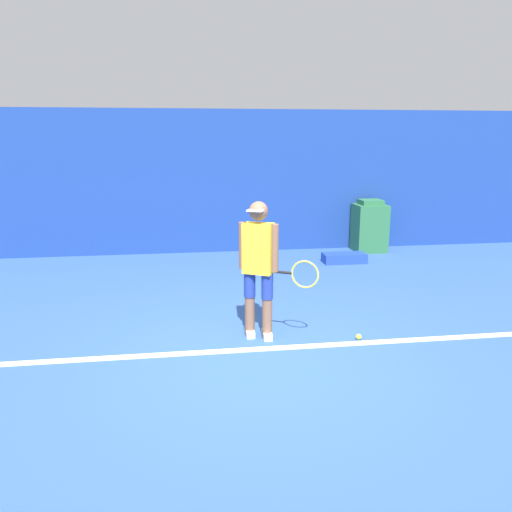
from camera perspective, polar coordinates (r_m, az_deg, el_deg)
name	(u,v)px	position (r m, az deg, el deg)	size (l,w,h in m)	color
ground_plane	(263,358)	(5.53, 0.77, -11.60)	(24.00, 24.00, 0.00)	#2D5193
back_wall	(223,182)	(10.29, -3.80, 8.42)	(24.00, 0.10, 2.88)	navy
court_baseline	(260,349)	(5.73, 0.41, -10.59)	(21.60, 0.10, 0.01)	white
tennis_player	(260,264)	(5.79, 0.40, -0.90)	(0.86, 0.52, 1.63)	brown
tennis_ball	(359,337)	(6.11, 11.65, -9.04)	(0.07, 0.07, 0.07)	#D1E533
covered_chair	(369,227)	(10.69, 12.83, 3.29)	(0.64, 0.60, 1.08)	#28663D
equipment_bag	(344,258)	(9.66, 10.05, -0.22)	(0.82, 0.36, 0.18)	#1E3D99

